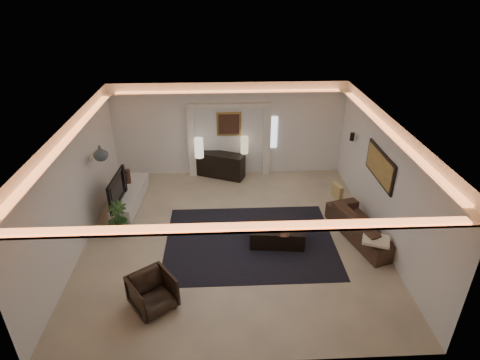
{
  "coord_description": "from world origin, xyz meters",
  "views": [
    {
      "loc": [
        -0.2,
        -7.88,
        5.75
      ],
      "look_at": [
        0.2,
        0.6,
        1.25
      ],
      "focal_mm": 29.7,
      "sensor_mm": 36.0,
      "label": 1
    }
  ],
  "objects_px": {
    "coffee_table": "(277,236)",
    "armchair": "(153,293)",
    "console": "(220,165)",
    "sofa": "(364,226)"
  },
  "relations": [
    {
      "from": "armchair",
      "to": "console",
      "type": "bearing_deg",
      "value": 41.0
    },
    {
      "from": "sofa",
      "to": "armchair",
      "type": "distance_m",
      "value": 5.16
    },
    {
      "from": "console",
      "to": "armchair",
      "type": "distance_m",
      "value": 5.58
    },
    {
      "from": "coffee_table",
      "to": "sofa",
      "type": "bearing_deg",
      "value": 9.24
    },
    {
      "from": "sofa",
      "to": "coffee_table",
      "type": "bearing_deg",
      "value": 77.22
    },
    {
      "from": "coffee_table",
      "to": "armchair",
      "type": "relative_size",
      "value": 1.61
    },
    {
      "from": "console",
      "to": "coffee_table",
      "type": "xyz_separation_m",
      "value": [
        1.34,
        -3.52,
        -0.2
      ]
    },
    {
      "from": "sofa",
      "to": "coffee_table",
      "type": "distance_m",
      "value": 2.12
    },
    {
      "from": "coffee_table",
      "to": "armchair",
      "type": "bearing_deg",
      "value": -138.18
    },
    {
      "from": "sofa",
      "to": "console",
      "type": "bearing_deg",
      "value": 29.23
    }
  ]
}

